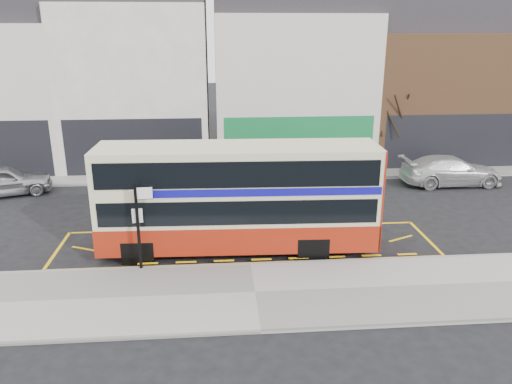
{
  "coord_description": "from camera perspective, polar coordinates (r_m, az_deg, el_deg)",
  "views": [
    {
      "loc": [
        -1.06,
        -15.72,
        7.8
      ],
      "look_at": [
        0.38,
        2.0,
        1.93
      ],
      "focal_mm": 35.0,
      "sensor_mm": 36.0,
      "label": 1
    }
  ],
  "objects": [
    {
      "name": "car_silver",
      "position": [
        27.1,
        -26.9,
        1.17
      ],
      "size": [
        4.71,
        3.07,
        1.49
      ],
      "primitive_type": "imported",
      "rotation": [
        0.0,
        0.0,
        1.9
      ],
      "color": "#9C9CA0",
      "rests_on": "ground"
    },
    {
      "name": "car_grey",
      "position": [
        26.15,
        -1.99,
        2.47
      ],
      "size": [
        4.26,
        1.9,
        1.36
      ],
      "primitive_type": "imported",
      "rotation": [
        0.0,
        0.0,
        1.69
      ],
      "color": "#45484E",
      "rests_on": "ground"
    },
    {
      "name": "road_markings",
      "position": [
        19.02,
        -1.05,
        -5.91
      ],
      "size": [
        14.0,
        3.4,
        0.01
      ],
      "primitive_type": null,
      "color": "yellow",
      "rests_on": "ground"
    },
    {
      "name": "double_decker_bus",
      "position": [
        17.76,
        -1.95,
        -0.55
      ],
      "size": [
        9.92,
        2.59,
        3.94
      ],
      "rotation": [
        0.0,
        0.0,
        -0.03
      ],
      "color": "beige",
      "rests_on": "ground"
    },
    {
      "name": "terrace_left",
      "position": [
        31.13,
        -13.18,
        13.25
      ],
      "size": [
        8.0,
        8.01,
        11.8
      ],
      "color": "white",
      "rests_on": "ground"
    },
    {
      "name": "street_tree_right",
      "position": [
        29.27,
        15.32,
        9.81
      ],
      "size": [
        2.59,
        2.59,
        5.59
      ],
      "color": "black",
      "rests_on": "ground"
    },
    {
      "name": "bus_stop_post",
      "position": [
        16.63,
        -13.18,
        -2.99
      ],
      "size": [
        0.73,
        0.14,
        2.91
      ],
      "rotation": [
        0.0,
        0.0,
        0.1
      ],
      "color": "black",
      "rests_on": "pavement"
    },
    {
      "name": "pavement",
      "position": [
        15.52,
        -0.12,
        -11.56
      ],
      "size": [
        40.0,
        4.0,
        0.15
      ],
      "primitive_type": "cube",
      "color": "#9F9C96",
      "rests_on": "ground"
    },
    {
      "name": "far_pavement",
      "position": [
        27.84,
        -2.28,
        2.15
      ],
      "size": [
        50.0,
        3.0,
        0.15
      ],
      "primitive_type": "cube",
      "color": "#9F9C96",
      "rests_on": "ground"
    },
    {
      "name": "kerb",
      "position": [
        17.21,
        -0.63,
        -8.38
      ],
      "size": [
        40.0,
        0.15,
        0.15
      ],
      "primitive_type": "cube",
      "color": "gray",
      "rests_on": "ground"
    },
    {
      "name": "terrace_far_left",
      "position": [
        33.27,
        -27.14,
        11.19
      ],
      "size": [
        8.0,
        8.01,
        10.8
      ],
      "color": "silver",
      "rests_on": "ground"
    },
    {
      "name": "terrace_right",
      "position": [
        33.72,
        19.52,
        11.77
      ],
      "size": [
        9.0,
        8.01,
        10.3
      ],
      "color": "#8E5C38",
      "rests_on": "ground"
    },
    {
      "name": "terrace_green_shop",
      "position": [
        31.17,
        3.89,
        13.22
      ],
      "size": [
        9.0,
        8.01,
        11.3
      ],
      "color": "silver",
      "rests_on": "ground"
    },
    {
      "name": "ground",
      "position": [
        17.58,
        -0.71,
        -8.05
      ],
      "size": [
        120.0,
        120.0,
        0.0
      ],
      "primitive_type": "plane",
      "color": "black",
      "rests_on": "ground"
    },
    {
      "name": "car_white",
      "position": [
        27.79,
        21.39,
        2.3
      ],
      "size": [
        5.18,
        2.14,
        1.5
      ],
      "primitive_type": "imported",
      "rotation": [
        0.0,
        0.0,
        1.58
      ],
      "color": "silver",
      "rests_on": "ground"
    }
  ]
}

